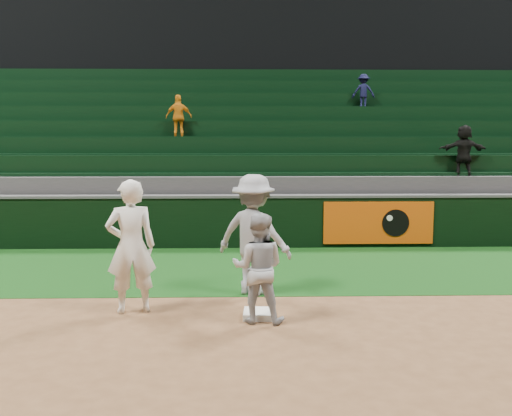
% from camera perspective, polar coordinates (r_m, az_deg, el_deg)
% --- Properties ---
extents(ground, '(70.00, 70.00, 0.00)m').
position_cam_1_polar(ground, '(8.60, 0.15, -10.55)').
color(ground, brown).
rests_on(ground, ground).
extents(foul_grass, '(36.00, 4.20, 0.01)m').
position_cam_1_polar(foul_grass, '(11.49, -0.28, -5.99)').
color(foul_grass, '#0D340E').
rests_on(foul_grass, ground).
extents(upper_deck, '(40.00, 12.00, 12.00)m').
position_cam_1_polar(upper_deck, '(25.87, -0.99, 14.65)').
color(upper_deck, black).
rests_on(upper_deck, ground).
extents(first_base, '(0.46, 0.46, 0.10)m').
position_cam_1_polar(first_base, '(8.44, 0.26, -10.55)').
color(first_base, white).
rests_on(first_base, ground).
extents(first_baseman, '(0.83, 0.66, 2.00)m').
position_cam_1_polar(first_baseman, '(8.65, -12.40, -3.78)').
color(first_baseman, white).
rests_on(first_baseman, ground).
extents(baserunner, '(0.84, 0.71, 1.56)m').
position_cam_1_polar(baserunner, '(8.07, 0.23, -6.00)').
color(baserunner, '#A8ACB3').
rests_on(baserunner, ground).
extents(base_coach, '(1.48, 1.23, 2.00)m').
position_cam_1_polar(base_coach, '(9.43, -0.23, -2.68)').
color(base_coach, '#93979F').
rests_on(base_coach, foul_grass).
extents(field_wall, '(36.00, 0.45, 1.25)m').
position_cam_1_polar(field_wall, '(13.54, -0.37, -1.28)').
color(field_wall, black).
rests_on(field_wall, ground).
extents(stadium_seating, '(36.00, 5.95, 4.85)m').
position_cam_1_polar(stadium_seating, '(17.19, -0.70, 4.08)').
color(stadium_seating, '#353537').
rests_on(stadium_seating, ground).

